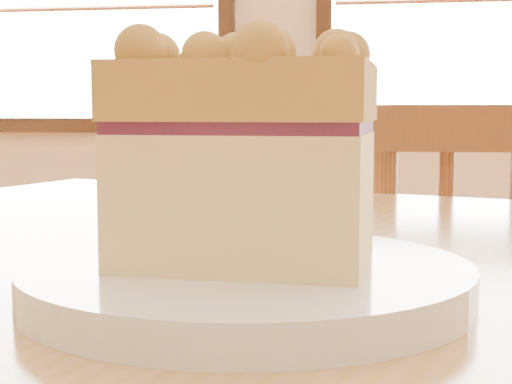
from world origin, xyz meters
TOP-DOWN VIEW (x-y plane):
  - plate at (-0.28, 0.21)m, footprint 0.23×0.23m
  - cake_slice at (-0.28, 0.21)m, footprint 0.14×0.10m

SIDE VIEW (x-z plane):
  - plate at x=-0.28m, z-range 0.75..0.77m
  - cake_slice at x=-0.28m, z-range 0.76..0.88m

